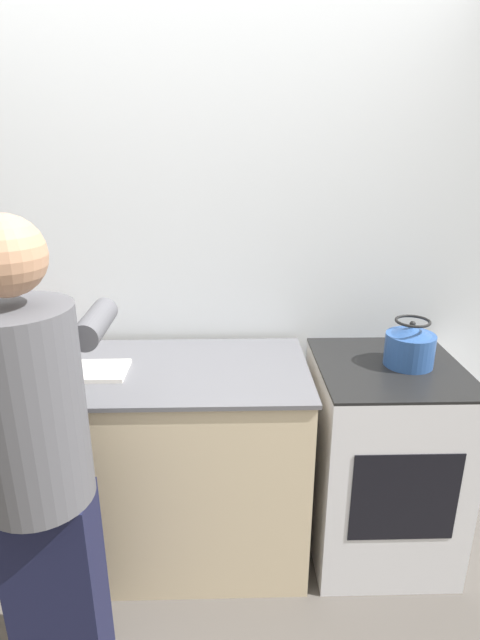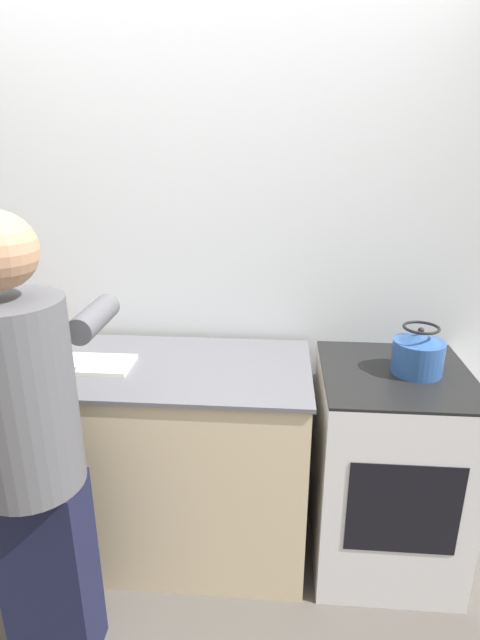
# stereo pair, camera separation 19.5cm
# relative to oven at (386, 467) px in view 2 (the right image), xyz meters

# --- Properties ---
(ground_plane) EXTENTS (12.00, 12.00, 0.00)m
(ground_plane) POSITION_rel_oven_xyz_m (-0.89, -0.32, -0.47)
(ground_plane) COLOR #4C4742
(wall_back) EXTENTS (8.00, 0.05, 2.60)m
(wall_back) POSITION_rel_oven_xyz_m (-0.89, 0.39, 0.83)
(wall_back) COLOR silver
(wall_back) RESTS_ON ground_plane
(counter) EXTENTS (1.76, 0.67, 0.93)m
(counter) POSITION_rel_oven_xyz_m (-1.23, -0.00, -0.00)
(counter) COLOR #C6B28E
(counter) RESTS_ON ground_plane
(oven) EXTENTS (0.62, 0.65, 0.94)m
(oven) POSITION_rel_oven_xyz_m (0.00, 0.00, 0.00)
(oven) COLOR silver
(oven) RESTS_ON ground_plane
(person) EXTENTS (0.38, 0.61, 1.67)m
(person) POSITION_rel_oven_xyz_m (-1.30, -0.58, 0.44)
(person) COLOR black
(person) RESTS_ON ground_plane
(cutting_board) EXTENTS (0.37, 0.20, 0.02)m
(cutting_board) POSITION_rel_oven_xyz_m (-1.31, -0.04, 0.48)
(cutting_board) COLOR silver
(cutting_board) RESTS_ON counter
(knife) EXTENTS (0.26, 0.05, 0.01)m
(knife) POSITION_rel_oven_xyz_m (-1.35, -0.05, 0.49)
(knife) COLOR silver
(knife) RESTS_ON cutting_board
(kettle) EXTENTS (0.21, 0.21, 0.21)m
(kettle) POSITION_rel_oven_xyz_m (0.08, 0.01, 0.55)
(kettle) COLOR #284C8C
(kettle) RESTS_ON oven
(bowl_prep) EXTENTS (0.14, 0.14, 0.08)m
(bowl_prep) POSITION_rel_oven_xyz_m (-1.62, 0.20, 0.50)
(bowl_prep) COLOR #9E4738
(bowl_prep) RESTS_ON counter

